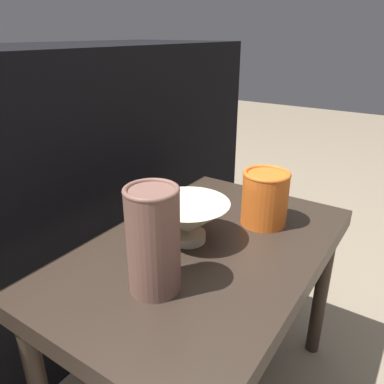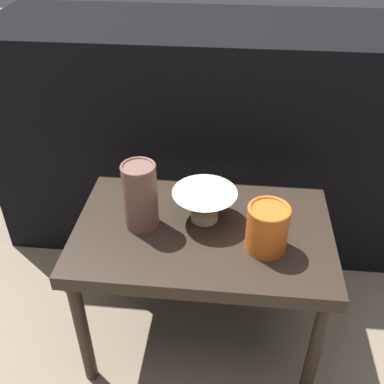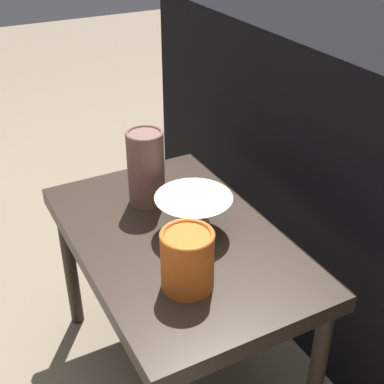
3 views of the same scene
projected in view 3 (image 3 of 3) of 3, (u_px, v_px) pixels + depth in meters
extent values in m
plane|color=#7F705B|center=(179.00, 370.00, 1.42)|extent=(8.00, 8.00, 0.00)
cube|color=#2D231C|center=(177.00, 242.00, 1.20)|extent=(0.68, 0.43, 0.04)
cylinder|color=#2D231C|center=(70.00, 267.00, 1.48)|extent=(0.04, 0.04, 0.40)
cylinder|color=#2D231C|center=(186.00, 231.00, 1.62)|extent=(0.04, 0.04, 0.40)
cylinder|color=#2D231C|center=(316.00, 375.00, 1.16)|extent=(0.04, 0.04, 0.40)
cube|color=black|center=(370.00, 186.00, 1.45)|extent=(1.56, 0.50, 0.81)
cylinder|color=beige|center=(193.00, 226.00, 1.21)|extent=(0.07, 0.07, 0.02)
cone|color=beige|center=(193.00, 209.00, 1.19)|extent=(0.17, 0.17, 0.07)
cylinder|color=brown|center=(146.00, 169.00, 1.27)|extent=(0.09, 0.09, 0.18)
torus|color=brown|center=(144.00, 134.00, 1.22)|extent=(0.09, 0.09, 0.01)
cylinder|color=orange|center=(187.00, 261.00, 1.02)|extent=(0.10, 0.10, 0.12)
torus|color=orange|center=(187.00, 235.00, 0.99)|extent=(0.11, 0.11, 0.01)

